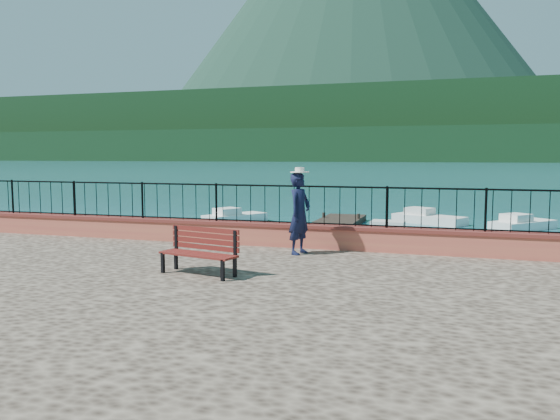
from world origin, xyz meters
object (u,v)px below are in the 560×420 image
Objects in this scene: park_bench at (199,260)px; person at (300,213)px; boat_4 at (429,216)px; boat_2 at (523,221)px; boat_1 at (402,230)px; boat_0 at (166,242)px; boat_3 at (235,215)px.

person is at bearing 77.73° from park_bench.
person is 17.00m from boat_4.
park_bench is 0.50× the size of boat_2.
park_bench is 13.70m from boat_1.
park_bench is at bearing -54.53° from boat_0.
boat_1 is at bearing 7.51° from person.
boat_4 is (2.28, 16.75, -1.75)m from person.
boat_2 is (7.85, 18.32, -1.07)m from park_bench.
boat_2 is at bearing 13.44° from boat_4.
boat_0 and boat_1 have the same top height.
boat_0 is 1.11× the size of boat_3.
park_bench is 19.81m from boat_4.
boat_0 is at bearing 66.66° from person.
boat_2 is (6.60, 15.61, -1.75)m from person.
boat_0 and boat_2 have the same top height.
person reaches higher than boat_2.
boat_3 and boat_4 have the same top height.
boat_1 is at bearing -80.40° from boat_3.
boat_1 is 9.58m from boat_3.
boat_1 is 1.04× the size of boat_4.
boat_2 is 4.47m from boat_4.
boat_0 is 14.53m from boat_4.
boat_3 is at bearing 98.95° from boat_0.
person is 0.49× the size of boat_1.
person reaches higher than boat_1.
boat_0 is at bearing -142.81° from boat_1.
boat_1 is at bearing -69.53° from boat_4.
person is at bearing -96.21° from boat_1.
boat_4 is (8.64, 11.68, 0.00)m from boat_0.
boat_2 and boat_3 have the same top height.
boat_2 is 0.91× the size of boat_4.
boat_2 is 0.99× the size of boat_3.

